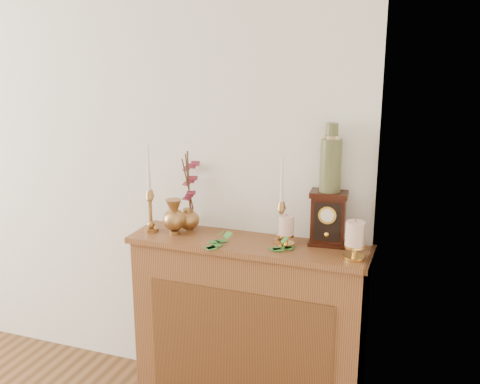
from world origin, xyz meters
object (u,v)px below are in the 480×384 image
at_px(ginger_jar, 190,193).
at_px(ceramic_vase, 331,161).
at_px(bud_vase, 174,217).
at_px(candlestick_left, 150,204).
at_px(mantel_clock, 328,219).
at_px(candlestick_center, 281,215).

height_order(ginger_jar, ceramic_vase, ceramic_vase).
xyz_separation_m(bud_vase, ceramic_vase, (0.79, 0.13, 0.33)).
distance_m(candlestick_left, mantel_clock, 0.93).
bearing_deg(candlestick_center, candlestick_left, -174.20).
bearing_deg(bud_vase, mantel_clock, 8.93).
height_order(candlestick_left, bud_vase, candlestick_left).
distance_m(candlestick_left, ginger_jar, 0.22).
bearing_deg(ginger_jar, candlestick_left, -145.06).
bearing_deg(ceramic_vase, ginger_jar, -179.72).
bearing_deg(candlestick_center, ceramic_vase, 14.07).
xyz_separation_m(candlestick_left, bud_vase, (0.14, 0.00, -0.06)).
xyz_separation_m(candlestick_center, ceramic_vase, (0.23, 0.06, 0.28)).
distance_m(bud_vase, ceramic_vase, 0.86).
bearing_deg(ceramic_vase, mantel_clock, -84.73).
relative_size(candlestick_left, mantel_clock, 1.70).
distance_m(ginger_jar, ceramic_vase, 0.78).
height_order(candlestick_center, mantel_clock, candlestick_center).
height_order(mantel_clock, ceramic_vase, ceramic_vase).
xyz_separation_m(candlestick_center, ginger_jar, (-0.52, 0.05, 0.05)).
relative_size(bud_vase, ceramic_vase, 0.56).
bearing_deg(candlestick_center, bud_vase, -172.93).
bearing_deg(bud_vase, candlestick_center, 7.07).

